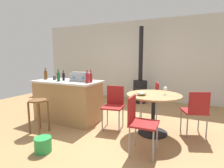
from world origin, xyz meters
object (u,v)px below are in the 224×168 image
object	(u,v)px
cup_1	(59,77)
plastic_bucket	(43,145)
folding_chair_far	(151,98)
bottle_5	(91,78)
dining_table	(153,104)
serving_bowl	(141,93)
folding_chair_left	(114,104)
kitchen_island	(68,100)
toolbox	(81,77)
bottle_3	(87,78)
wooden_stool	(38,109)
wood_stove	(140,85)
wine_glass	(165,89)
bottle_4	(46,75)
folding_chair_near	(196,110)
bottle_0	(58,77)
bottle_1	(64,77)
folding_chair_right	(139,120)
cup_0	(54,78)
bottle_2	(72,77)

from	to	relation	value
cup_1	plastic_bucket	world-z (taller)	cup_1
folding_chair_far	bottle_5	size ratio (longest dim) A/B	3.29
dining_table	serving_bowl	xyz separation A→B (m)	(-0.19, -0.17, 0.21)
folding_chair_left	bottle_5	xyz separation A→B (m)	(-0.50, -0.06, 0.52)
kitchen_island	toolbox	distance (m)	0.66
bottle_3	serving_bowl	distance (m)	1.14
kitchen_island	wooden_stool	size ratio (longest dim) A/B	2.34
plastic_bucket	wood_stove	bearing A→B (deg)	82.48
wine_glass	bottle_4	bearing A→B (deg)	-175.82
folding_chair_near	bottle_0	world-z (taller)	bottle_0
toolbox	bottle_1	xyz separation A→B (m)	(-0.44, -0.06, -0.01)
folding_chair_right	cup_1	distance (m)	2.52
bottle_4	cup_1	bearing A→B (deg)	44.47
wooden_stool	bottle_5	xyz separation A→B (m)	(0.71, 0.77, 0.56)
cup_1	wood_stove	bearing A→B (deg)	55.31
folding_chair_right	bottle_0	bearing A→B (deg)	165.36
folding_chair_right	serving_bowl	bearing A→B (deg)	103.89
toolbox	wine_glass	world-z (taller)	toolbox
wooden_stool	serving_bowl	world-z (taller)	serving_bowl
folding_chair_near	bottle_3	world-z (taller)	bottle_3
toolbox	plastic_bucket	distance (m)	1.64
folding_chair_near	toolbox	bearing A→B (deg)	-173.55
dining_table	wine_glass	size ratio (longest dim) A/B	7.04
folding_chair_right	bottle_4	world-z (taller)	bottle_4
wooden_stool	bottle_4	xyz separation A→B (m)	(-0.56, 0.77, 0.56)
bottle_0	folding_chair_far	bearing A→B (deg)	30.11
wood_stove	plastic_bucket	xyz separation A→B (m)	(-0.47, -3.59, -0.46)
bottle_1	wooden_stool	bearing A→B (deg)	-88.16
bottle_4	plastic_bucket	distance (m)	1.98
wood_stove	bottle_3	size ratio (longest dim) A/B	8.82
dining_table	bottle_5	xyz separation A→B (m)	(-1.29, -0.12, 0.44)
wood_stove	bottle_4	size ratio (longest dim) A/B	8.58
folding_chair_far	bottle_3	distance (m)	1.58
wooden_stool	folding_chair_left	xyz separation A→B (m)	(1.21, 0.83, 0.04)
bottle_0	bottle_3	bearing A→B (deg)	1.73
cup_0	cup_1	world-z (taller)	cup_1
bottle_2	serving_bowl	bearing A→B (deg)	-6.09
bottle_1	bottle_3	world-z (taller)	bottle_3
folding_chair_far	bottle_3	bearing A→B (deg)	-136.47
kitchen_island	folding_chair_near	bearing A→B (deg)	6.52
cup_0	cup_1	bearing A→B (deg)	100.75
dining_table	wine_glass	bearing A→B (deg)	24.63
bottle_3	plastic_bucket	xyz separation A→B (m)	(-0.07, -1.15, -0.91)
toolbox	folding_chair_right	bearing A→B (deg)	-25.55
folding_chair_right	bottle_2	size ratio (longest dim) A/B	4.50
bottle_1	bottle_5	xyz separation A→B (m)	(0.73, -0.01, 0.01)
wooden_stool	wine_glass	bearing A→B (deg)	23.92
bottle_0	bottle_5	bearing A→B (deg)	11.62
bottle_5	plastic_bucket	xyz separation A→B (m)	(-0.08, -1.28, -0.91)
wooden_stool	bottle_1	bearing A→B (deg)	91.84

